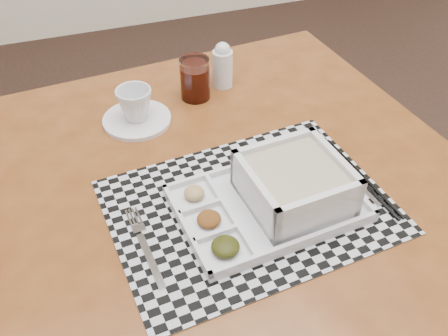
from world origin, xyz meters
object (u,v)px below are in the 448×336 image
Objects in this scene: dining_table at (227,198)px; creamer_bottle at (223,65)px; cup at (135,104)px; serving_tray at (285,192)px; juice_glass at (195,80)px.

creamer_bottle reaches higher than dining_table.
serving_tray is at bearing -45.67° from cup.
juice_glass is at bearing -159.64° from creamer_bottle.
juice_glass is (0.15, 0.05, -0.00)m from cup.
serving_tray reaches higher than dining_table.
dining_table is at bearing -107.63° from creamer_bottle.
creamer_bottle is at bearing 20.36° from juice_glass.
juice_glass reaches higher than cup.
serving_tray is at bearing -83.63° from juice_glass.
dining_table is at bearing -44.61° from cup.
dining_table is 0.30m from juice_glass.
serving_tray is 0.40m from cup.
juice_glass is 0.87× the size of creamer_bottle.
cup is 0.16m from juice_glass.
cup is (-0.19, 0.34, 0.01)m from serving_tray.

